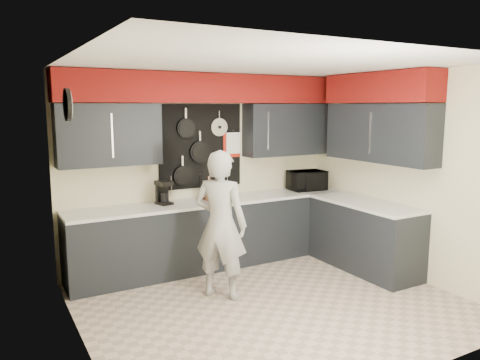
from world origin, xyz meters
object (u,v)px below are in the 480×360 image
knife_block (207,193)px  utensil_crock (210,195)px  microwave (307,180)px  coffee_maker (163,192)px  person (220,225)px

knife_block → utensil_crock: size_ratio=1.41×
microwave → knife_block: size_ratio=2.50×
coffee_maker → utensil_crock: bearing=-20.3°
knife_block → coffee_maker: size_ratio=0.69×
knife_block → person: 1.01m
microwave → knife_block: microwave is taller
microwave → utensil_crock: microwave is taller
knife_block → utensil_crock: bearing=22.9°
utensil_crock → coffee_maker: bearing=172.1°
utensil_crock → person: person is taller
knife_block → coffee_maker: bearing=166.9°
utensil_crock → coffee_maker: size_ratio=0.49×
knife_block → person: bearing=-108.7°
microwave → coffee_maker: size_ratio=1.72×
knife_block → utensil_crock: (0.05, 0.02, -0.03)m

